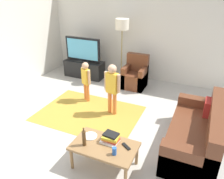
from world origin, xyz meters
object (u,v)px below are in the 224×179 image
Objects in this scene: couch at (198,135)px; coffee_table at (104,148)px; armchair at (135,76)px; tv_stand at (84,69)px; child_near_tv at (86,78)px; soda_can at (114,151)px; child_center at (112,85)px; book_stack at (111,138)px; plate at (90,136)px; tv_remote at (126,146)px; bottle at (84,138)px; floor_lamp at (122,28)px; tv at (83,50)px.

couch reaches higher than coffee_table.
tv_stand is at bearing 178.63° from armchair.
child_near_tv is 8.24× the size of soda_can.
armchair is 0.78× the size of child_center.
armchair reaches higher than book_stack.
soda_can is 0.57m from plate.
tv_remote is (0.86, -1.40, -0.26)m from child_center.
coffee_table is at bearing -129.14° from tv_remote.
coffee_table is 0.36m from bottle.
child_center is at bearing -74.29° from floor_lamp.
child_center is (0.49, -1.74, -0.85)m from floor_lamp.
book_stack is (1.41, -1.67, -0.11)m from child_near_tv.
book_stack is (-1.24, -0.91, 0.20)m from couch.
bottle reaches higher than plate.
armchair reaches higher than coffee_table.
soda_can is (1.25, -3.35, -1.06)m from floor_lamp.
book_stack reaches higher than tv_stand.
couch reaches higher than bottle.
tv_remote is (-0.97, -0.93, 0.14)m from couch.
plate is (-0.62, 0.00, -0.00)m from tv_remote.
child_near_tv is at bearing -123.22° from armchair.
floor_lamp is at bearing 110.38° from soda_can.
plate is at bearing -149.75° from couch.
soda_can is (0.17, -0.24, -0.01)m from book_stack.
tv_stand is at bearing 122.20° from plate.
tv is 0.62× the size of floor_lamp.
armchair is at bearing 99.91° from coffee_table.
plate is (1.05, -1.69, -0.17)m from child_near_tv.
tv_stand is at bearing 90.00° from tv.
tv_remote is (0.32, 0.10, 0.06)m from coffee_table.
tv reaches higher than tv_remote.
floor_lamp is at bearing 109.10° from book_stack.
child_near_tv is at bearing -57.02° from tv.
floor_lamp reaches higher than book_stack.
tv is 3.79m from coffee_table.
child_center is (0.81, -0.29, 0.10)m from child_near_tv.
child_near_tv is at bearing 160.34° from child_center.
couch is at bearing 36.15° from bottle.
coffee_table is (0.54, -1.50, -0.32)m from child_center.
armchair is 1.35m from floor_lamp.
coffee_table is at bearing -72.39° from floor_lamp.
plate is (0.73, -3.13, -1.12)m from floor_lamp.
book_stack is (0.59, -2.93, 0.19)m from armchair.
bottle is at bearing -59.18° from tv.
tv_stand is 1.57m from child_near_tv.
tv_stand is 3.72m from book_stack.
armchair is 3.07m from tv_remote.
coffee_table is at bearing -80.09° from armchair.
floor_lamp is 3.41m from plate.
tv is 3.72m from bottle.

